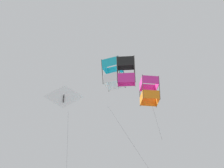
% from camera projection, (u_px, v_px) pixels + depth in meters
% --- Properties ---
extents(kite_box_near_left, '(3.59, 3.97, 10.22)m').
position_uv_depth(kite_box_near_left, '(113.00, 74.00, 27.45)').
color(kite_box_near_left, '#1EB2C6').
extents(kite_delta_upper_right, '(1.80, 2.38, 8.77)m').
position_uv_depth(kite_delta_upper_right, '(64.00, 97.00, 28.69)').
color(kite_delta_upper_right, white).
extents(kite_box_mid_left, '(2.19, 1.80, 2.16)m').
position_uv_depth(kite_box_mid_left, '(126.00, 72.00, 22.15)').
color(kite_box_mid_left, black).
extents(kite_box_near_right, '(2.28, 2.16, 5.96)m').
position_uv_depth(kite_box_near_right, '(149.00, 91.00, 27.71)').
color(kite_box_near_right, '#DB2D93').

